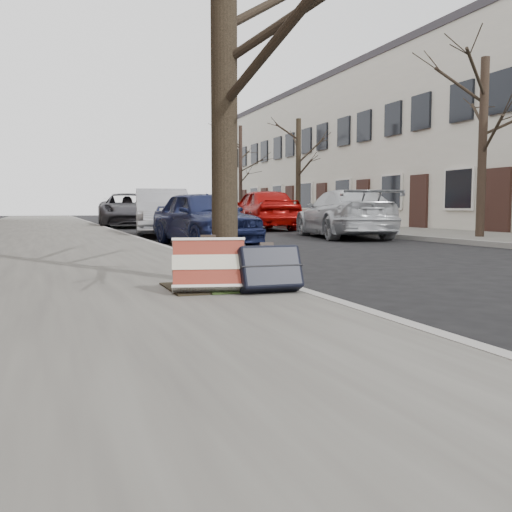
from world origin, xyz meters
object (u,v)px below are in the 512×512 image
object	(u,v)px
suitcase_red	(209,266)
suitcase_navy	(270,268)
street_tree	(224,12)
car_near_mid	(162,212)
car_near_front	(204,218)

from	to	relation	value
suitcase_red	suitcase_navy	xyz separation A→B (m)	(0.52, -0.17, -0.02)
street_tree	car_near_mid	size ratio (longest dim) A/B	1.19
car_near_front	car_near_mid	world-z (taller)	car_near_mid
street_tree	car_near_front	xyz separation A→B (m)	(1.80, 7.37, -2.11)
street_tree	suitcase_navy	distance (m)	2.51
street_tree	car_near_mid	distance (m)	12.28
car_near_front	street_tree	bearing A→B (deg)	-111.05
street_tree	car_near_front	size ratio (longest dim) A/B	1.39
suitcase_navy	car_near_mid	world-z (taller)	car_near_mid
suitcase_navy	car_near_front	size ratio (longest dim) A/B	0.15
car_near_front	car_near_mid	xyz separation A→B (m)	(-0.07, 4.62, 0.08)
street_tree	car_near_front	distance (m)	7.87
suitcase_red	car_near_front	xyz separation A→B (m)	(2.11, 7.87, 0.28)
suitcase_navy	street_tree	bearing A→B (deg)	109.05
suitcase_red	car_near_mid	bearing A→B (deg)	94.57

